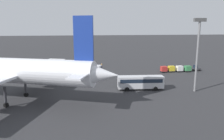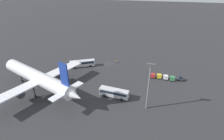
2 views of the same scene
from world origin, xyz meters
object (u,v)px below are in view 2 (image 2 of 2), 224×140
at_px(shuttle_bus_far, 114,92).
at_px(cargo_cart_yellow, 159,76).
at_px(cargo_cart_red, 153,76).
at_px(shuttle_bus_near, 82,63).
at_px(cargo_cart_green, 172,78).
at_px(baggage_tug, 181,79).
at_px(airplane, 38,78).
at_px(cargo_cart_white, 166,77).
at_px(worker_person, 116,62).

bearing_deg(shuttle_bus_far, cargo_cart_yellow, -125.84).
distance_m(cargo_cart_yellow, cargo_cart_red, 2.75).
distance_m(shuttle_bus_far, cargo_cart_yellow, 24.23).
relative_size(shuttle_bus_near, cargo_cart_green, 5.82).
bearing_deg(shuttle_bus_near, shuttle_bus_far, 108.20).
distance_m(baggage_tug, cargo_cart_red, 11.99).
height_order(baggage_tug, cargo_cart_yellow, baggage_tug).
xyz_separation_m(airplane, cargo_cart_green, (-49.97, -21.75, -5.16)).
relative_size(shuttle_bus_far, cargo_cart_green, 5.42).
relative_size(cargo_cart_green, cargo_cart_white, 1.00).
xyz_separation_m(worker_person, cargo_cart_green, (-27.75, 11.26, 0.32)).
xyz_separation_m(worker_person, cargo_cart_white, (-25.01, 10.94, 0.32)).
distance_m(airplane, cargo_cart_red, 47.50).
bearing_deg(worker_person, airplane, 56.06).
height_order(airplane, cargo_cart_white, airplane).
bearing_deg(baggage_tug, airplane, 20.36).
distance_m(baggage_tug, cargo_cart_yellow, 9.24).
relative_size(shuttle_bus_far, baggage_tug, 4.54).
distance_m(shuttle_bus_far, cargo_cart_green, 27.81).
height_order(shuttle_bus_far, cargo_cart_red, shuttle_bus_far).
bearing_deg(airplane, shuttle_bus_far, -150.86).
bearing_deg(airplane, cargo_cart_red, -131.17).
bearing_deg(baggage_tug, cargo_cart_red, 0.92).
height_order(shuttle_bus_near, cargo_cart_white, shuttle_bus_near).
xyz_separation_m(airplane, cargo_cart_red, (-41.73, -22.11, -5.16)).
distance_m(airplane, baggage_tug, 58.61).
distance_m(worker_person, cargo_cart_green, 29.95).
distance_m(baggage_tug, cargo_cart_white, 6.52).
xyz_separation_m(shuttle_bus_near, shuttle_bus_far, (-21.45, 20.48, -0.03)).
relative_size(worker_person, cargo_cart_red, 0.84).
bearing_deg(cargo_cart_yellow, shuttle_bus_near, -3.51).
bearing_deg(cargo_cart_white, cargo_cart_red, -0.48).
distance_m(shuttle_bus_near, cargo_cart_green, 43.05).
bearing_deg(cargo_cart_green, worker_person, -22.09).
xyz_separation_m(shuttle_bus_near, worker_person, (-15.20, -8.42, -1.13)).
height_order(baggage_tug, worker_person, baggage_tug).
bearing_deg(airplane, worker_person, -103.02).
relative_size(shuttle_bus_near, baggage_tug, 4.88).
relative_size(airplane, cargo_cart_green, 21.20).
distance_m(shuttle_bus_near, worker_person, 17.41).
height_order(shuttle_bus_far, worker_person, shuttle_bus_far).
relative_size(shuttle_bus_near, cargo_cart_white, 5.82).
bearing_deg(airplane, shuttle_bus_near, -85.00).
bearing_deg(shuttle_bus_near, cargo_cart_white, 148.27).
bearing_deg(shuttle_bus_near, cargo_cart_green, 148.07).
xyz_separation_m(worker_person, cargo_cart_red, (-19.51, 10.90, 0.32)).
distance_m(cargo_cart_white, cargo_cart_yellow, 2.76).
bearing_deg(worker_person, shuttle_bus_far, 102.21).
bearing_deg(cargo_cart_yellow, shuttle_bus_far, 48.64).
height_order(shuttle_bus_near, shuttle_bus_far, shuttle_bus_near).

